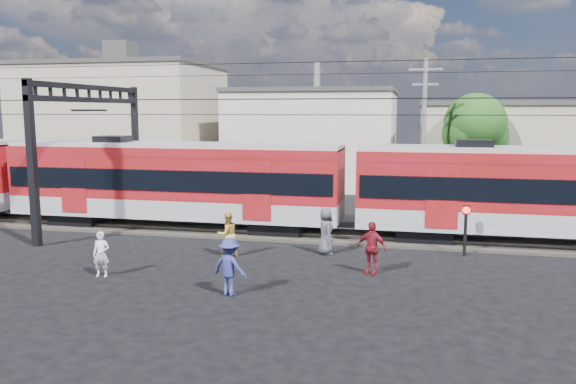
# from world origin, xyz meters

# --- Properties ---
(ground) EXTENTS (120.00, 120.00, 0.00)m
(ground) POSITION_xyz_m (0.00, 0.00, 0.00)
(ground) COLOR black
(ground) RESTS_ON ground
(track_bed) EXTENTS (70.00, 3.40, 0.12)m
(track_bed) POSITION_xyz_m (0.00, 8.00, 0.06)
(track_bed) COLOR #2D2823
(track_bed) RESTS_ON ground
(rail_near) EXTENTS (70.00, 0.12, 0.12)m
(rail_near) POSITION_xyz_m (0.00, 7.25, 0.18)
(rail_near) COLOR #59544C
(rail_near) RESTS_ON track_bed
(rail_far) EXTENTS (70.00, 0.12, 0.12)m
(rail_far) POSITION_xyz_m (0.00, 8.75, 0.18)
(rail_far) COLOR #59544C
(rail_far) RESTS_ON track_bed
(commuter_train) EXTENTS (50.30, 3.08, 4.17)m
(commuter_train) POSITION_xyz_m (-5.44, 8.00, 2.40)
(commuter_train) COLOR black
(commuter_train) RESTS_ON ground
(catenary) EXTENTS (70.00, 9.30, 7.52)m
(catenary) POSITION_xyz_m (-8.65, 8.00, 5.14)
(catenary) COLOR black
(catenary) RESTS_ON ground
(building_west) EXTENTS (14.28, 10.20, 9.30)m
(building_west) POSITION_xyz_m (-17.00, 24.00, 4.66)
(building_west) COLOR tan
(building_west) RESTS_ON ground
(building_midwest) EXTENTS (12.24, 12.24, 7.30)m
(building_midwest) POSITION_xyz_m (-2.00, 27.00, 3.66)
(building_midwest) COLOR #BCB7A4
(building_midwest) RESTS_ON ground
(building_mideast) EXTENTS (16.32, 10.20, 6.30)m
(building_mideast) POSITION_xyz_m (14.00, 24.00, 3.16)
(building_mideast) COLOR tan
(building_mideast) RESTS_ON ground
(utility_pole_mid) EXTENTS (1.80, 0.24, 8.50)m
(utility_pole_mid) POSITION_xyz_m (6.00, 15.00, 4.53)
(utility_pole_mid) COLOR slate
(utility_pole_mid) RESTS_ON ground
(tree_near) EXTENTS (3.82, 3.64, 6.72)m
(tree_near) POSITION_xyz_m (9.19, 18.09, 4.66)
(tree_near) COLOR #382619
(tree_near) RESTS_ON ground
(pedestrian_a) EXTENTS (0.63, 0.46, 1.57)m
(pedestrian_a) POSITION_xyz_m (-4.94, 0.09, 0.79)
(pedestrian_a) COLOR silver
(pedestrian_a) RESTS_ON ground
(pedestrian_b) EXTENTS (1.09, 1.07, 1.77)m
(pedestrian_b) POSITION_xyz_m (-1.55, 3.61, 0.88)
(pedestrian_b) COLOR gold
(pedestrian_b) RESTS_ON ground
(pedestrian_c) EXTENTS (1.31, 0.98, 1.81)m
(pedestrian_c) POSITION_xyz_m (0.03, -0.84, 0.90)
(pedestrian_c) COLOR navy
(pedestrian_c) RESTS_ON ground
(pedestrian_d) EXTENTS (1.18, 0.79, 1.86)m
(pedestrian_d) POSITION_xyz_m (4.13, 2.43, 0.93)
(pedestrian_d) COLOR maroon
(pedestrian_d) RESTS_ON ground
(pedestrian_e) EXTENTS (0.93, 1.08, 1.87)m
(pedestrian_e) POSITION_xyz_m (2.16, 4.80, 0.94)
(pedestrian_e) COLOR #48484D
(pedestrian_e) RESTS_ON ground
(crossing_signal) EXTENTS (0.30, 0.30, 2.03)m
(crossing_signal) POSITION_xyz_m (7.56, 5.66, 1.41)
(crossing_signal) COLOR black
(crossing_signal) RESTS_ON ground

